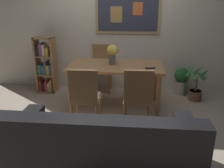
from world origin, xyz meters
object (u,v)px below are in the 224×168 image
at_px(dining_chair_near_right, 138,95).
at_px(bookshelf, 46,67).
at_px(potted_palm, 196,85).
at_px(flower_vase, 112,53).
at_px(potted_ivy, 182,80).
at_px(dining_table, 115,71).
at_px(dining_chair_far_left, 102,64).
at_px(dining_chair_near_left, 85,94).
at_px(leather_couch, 102,156).
at_px(tv_remote, 150,68).

relative_size(dining_chair_near_right, bookshelf, 0.83).
bearing_deg(potted_palm, flower_vase, -165.60).
bearing_deg(potted_ivy, dining_table, -149.56).
bearing_deg(dining_chair_far_left, potted_ivy, -3.29).
height_order(dining_chair_near_left, flower_vase, flower_vase).
xyz_separation_m(dining_chair_near_right, potted_palm, (1.06, 1.20, -0.24)).
relative_size(dining_chair_far_left, potted_palm, 1.35).
height_order(dining_chair_near_right, leather_couch, dining_chair_near_right).
xyz_separation_m(dining_chair_near_right, dining_chair_near_left, (-0.72, -0.05, 0.00)).
xyz_separation_m(dining_chair_near_left, potted_palm, (1.77, 1.25, -0.24)).
bearing_deg(dining_chair_near_left, leather_couch, -70.34).
bearing_deg(dining_table, dining_chair_near_left, -112.72).
bearing_deg(leather_couch, dining_chair_far_left, 97.60).
distance_m(dining_chair_near_left, bookshelf, 1.79).
relative_size(dining_chair_far_left, potted_ivy, 1.74).
height_order(dining_chair_near_left, dining_chair_far_left, same).
bearing_deg(leather_couch, dining_table, 90.48).
height_order(dining_chair_far_left, flower_vase, flower_vase).
relative_size(leather_couch, tv_remote, 11.11).
height_order(leather_couch, flower_vase, flower_vase).
xyz_separation_m(dining_chair_near_right, dining_chair_far_left, (-0.71, 1.59, 0.00)).
bearing_deg(tv_remote, dining_chair_near_right, -106.78).
xyz_separation_m(dining_table, bookshelf, (-1.41, 0.61, -0.13)).
bearing_deg(leather_couch, flower_vase, 92.06).
distance_m(dining_table, bookshelf, 1.54).
bearing_deg(bookshelf, tv_remote, -21.65).
relative_size(dining_chair_near_left, tv_remote, 5.61).
bearing_deg(bookshelf, dining_chair_near_right, -37.99).
xyz_separation_m(leather_couch, flower_vase, (-0.07, 1.88, 0.62)).
relative_size(bookshelf, flower_vase, 3.37).
relative_size(dining_chair_near_left, dining_chair_far_left, 1.00).
height_order(dining_chair_far_left, potted_palm, dining_chair_far_left).
height_order(dining_chair_near_left, potted_ivy, dining_chair_near_left).
bearing_deg(dining_table, dining_chair_near_right, -64.61).
bearing_deg(dining_chair_near_right, potted_palm, 48.56).
bearing_deg(potted_palm, tv_remote, -146.14).
bearing_deg(dining_table, flower_vase, 144.72).
distance_m(dining_chair_near_left, flower_vase, 1.00).
height_order(potted_palm, flower_vase, flower_vase).
height_order(dining_chair_far_left, tv_remote, dining_chair_far_left).
xyz_separation_m(dining_chair_far_left, potted_ivy, (1.57, -0.09, -0.26)).
distance_m(potted_ivy, tv_remote, 1.21).
xyz_separation_m(dining_chair_near_right, leather_couch, (-0.35, -1.07, -0.23)).
bearing_deg(flower_vase, dining_table, -35.28).
relative_size(dining_chair_near_left, bookshelf, 0.83).
height_order(dining_chair_near_right, flower_vase, flower_vase).
bearing_deg(leather_couch, bookshelf, 120.12).
distance_m(leather_couch, potted_palm, 2.67).
xyz_separation_m(leather_couch, tv_remote, (0.54, 1.68, 0.44)).
relative_size(dining_chair_near_left, potted_palm, 1.35).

